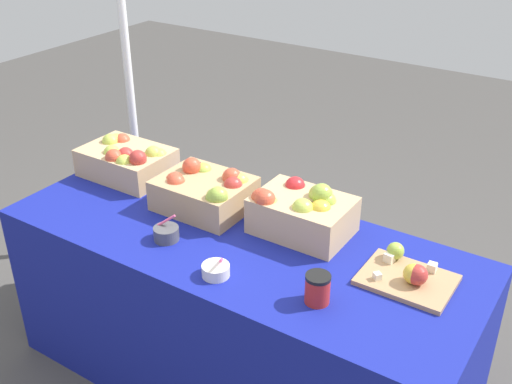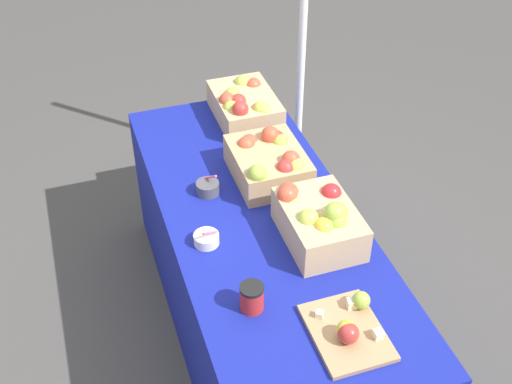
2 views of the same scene
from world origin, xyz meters
name	(u,v)px [view 1 (image 1 of 2)]	position (x,y,z in m)	size (l,w,h in m)	color
ground_plane	(240,377)	(0.00, 0.00, 0.00)	(10.00, 10.00, 0.00)	#474442
table	(239,312)	(0.00, 0.00, 0.37)	(1.90, 0.76, 0.74)	navy
apple_crate_left	(127,160)	(-0.72, 0.16, 0.82)	(0.40, 0.28, 0.18)	tan
apple_crate_middle	(205,190)	(-0.24, 0.12, 0.82)	(0.37, 0.30, 0.19)	tan
apple_crate_right	(301,211)	(0.19, 0.17, 0.83)	(0.37, 0.26, 0.21)	tan
cutting_board_front	(408,274)	(0.66, 0.09, 0.77)	(0.31, 0.24, 0.09)	tan
sample_bowl_near	(166,233)	(-0.22, -0.16, 0.77)	(0.10, 0.10, 0.10)	#4C4C51
sample_bowl_mid	(216,270)	(0.08, -0.25, 0.76)	(0.10, 0.10, 0.09)	silver
coffee_cup	(317,289)	(0.45, -0.19, 0.79)	(0.09, 0.09, 0.11)	red
tent_pole	(129,84)	(-1.11, 0.61, 0.98)	(0.04, 0.04, 1.97)	white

